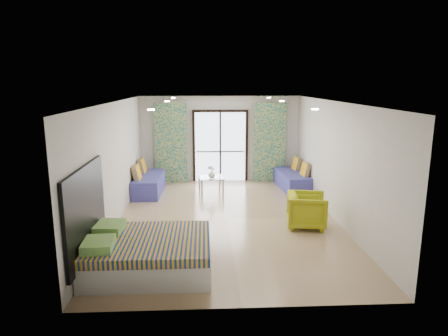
{
  "coord_description": "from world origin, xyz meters",
  "views": [
    {
      "loc": [
        -0.51,
        -8.82,
        3.13
      ],
      "look_at": [
        -0.05,
        0.31,
        1.15
      ],
      "focal_mm": 32.0,
      "sensor_mm": 36.0,
      "label": 1
    }
  ],
  "objects_px": {
    "daybed_left": "(149,183)",
    "coffee_table": "(211,179)",
    "armchair": "(307,209)",
    "bed": "(148,253)",
    "daybed_right": "(293,180)"
  },
  "relations": [
    {
      "from": "daybed_right",
      "to": "coffee_table",
      "type": "relative_size",
      "value": 2.31
    },
    {
      "from": "daybed_right",
      "to": "armchair",
      "type": "distance_m",
      "value": 3.22
    },
    {
      "from": "coffee_table",
      "to": "armchair",
      "type": "relative_size",
      "value": 0.96
    },
    {
      "from": "daybed_right",
      "to": "coffee_table",
      "type": "height_order",
      "value": "daybed_right"
    },
    {
      "from": "daybed_left",
      "to": "daybed_right",
      "type": "distance_m",
      "value": 4.24
    },
    {
      "from": "armchair",
      "to": "daybed_left",
      "type": "bearing_deg",
      "value": 62.18
    },
    {
      "from": "bed",
      "to": "coffee_table",
      "type": "xyz_separation_m",
      "value": [
        1.15,
        4.8,
        0.11
      ]
    },
    {
      "from": "daybed_right",
      "to": "armchair",
      "type": "xyz_separation_m",
      "value": [
        -0.4,
        -3.2,
        0.14
      ]
    },
    {
      "from": "bed",
      "to": "coffee_table",
      "type": "bearing_deg",
      "value": 76.54
    },
    {
      "from": "daybed_left",
      "to": "coffee_table",
      "type": "height_order",
      "value": "daybed_left"
    },
    {
      "from": "daybed_left",
      "to": "daybed_right",
      "type": "height_order",
      "value": "daybed_left"
    },
    {
      "from": "daybed_left",
      "to": "coffee_table",
      "type": "relative_size",
      "value": 2.36
    },
    {
      "from": "daybed_left",
      "to": "coffee_table",
      "type": "xyz_separation_m",
      "value": [
        1.79,
        -0.03,
        0.12
      ]
    },
    {
      "from": "armchair",
      "to": "coffee_table",
      "type": "bearing_deg",
      "value": 44.78
    },
    {
      "from": "daybed_left",
      "to": "daybed_right",
      "type": "xyz_separation_m",
      "value": [
        4.23,
        0.26,
        -0.01
      ]
    }
  ]
}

